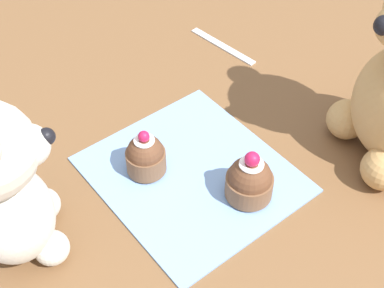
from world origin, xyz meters
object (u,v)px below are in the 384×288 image
Objects in this scene: cupcake_near_cream_bear at (146,156)px; teddy_bear_cream at (3,185)px; teaspoon at (223,46)px; cupcake_near_tan_bear at (250,180)px.

teddy_bear_cream is at bearing 91.32° from cupcake_near_cream_bear.
cupcake_near_cream_bear is 0.49× the size of teaspoon.
teaspoon is at bearing -52.22° from teddy_bear_cream.
teddy_bear_cream is 3.27× the size of cupcake_near_cream_bear.
teddy_bear_cream is 3.02× the size of cupcake_near_tan_bear.
teaspoon is at bearing -60.19° from cupcake_near_cream_bear.
cupcake_near_tan_bear is 0.53× the size of teaspoon.
cupcake_near_cream_bear is at bearing -70.25° from teddy_bear_cream.
cupcake_near_cream_bear is (0.00, -0.17, -0.07)m from teddy_bear_cream.
teddy_bear_cream is at bearing 66.56° from cupcake_near_tan_bear.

